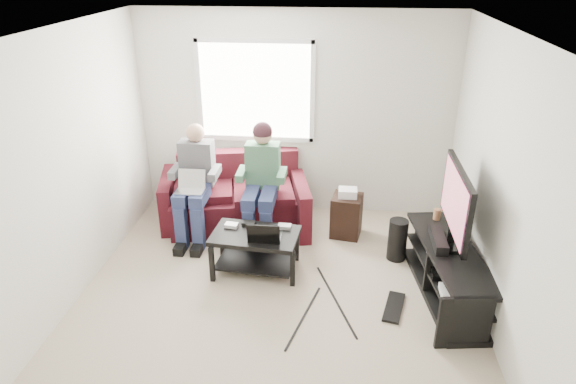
{
  "coord_description": "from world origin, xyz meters",
  "views": [
    {
      "loc": [
        0.55,
        -4.04,
        3.18
      ],
      "look_at": [
        0.08,
        0.6,
        0.99
      ],
      "focal_mm": 32.0,
      "sensor_mm": 36.0,
      "label": 1
    }
  ],
  "objects": [
    {
      "name": "wall_front",
      "position": [
        0.0,
        -2.25,
        1.3
      ],
      "size": [
        4.5,
        0.0,
        4.5
      ],
      "primitive_type": "plane",
      "rotation": [
        -1.57,
        0.0,
        0.0
      ],
      "color": "silver",
      "rests_on": "floor"
    },
    {
      "name": "console_grey",
      "position": [
        1.72,
        0.72,
        0.32
      ],
      "size": [
        0.34,
        0.26,
        0.08
      ],
      "primitive_type": "cube",
      "color": "gray",
      "rests_on": "tv_stand"
    },
    {
      "name": "person_left",
      "position": [
        -1.12,
        1.4,
        0.75
      ],
      "size": [
        0.4,
        0.71,
        1.36
      ],
      "color": "navy",
      "rests_on": "sofa"
    },
    {
      "name": "person_right",
      "position": [
        -0.32,
        1.42,
        0.81
      ],
      "size": [
        0.4,
        0.71,
        1.41
      ],
      "color": "navy",
      "rests_on": "sofa"
    },
    {
      "name": "subwoofer",
      "position": [
        1.27,
        1.06,
        0.24
      ],
      "size": [
        0.21,
        0.21,
        0.49
      ],
      "primitive_type": "cylinder",
      "color": "black",
      "rests_on": "floor"
    },
    {
      "name": "controller_c",
      "position": [
        0.02,
        0.81,
        0.48
      ],
      "size": [
        0.14,
        0.09,
        0.04
      ],
      "primitive_type": "cube",
      "rotation": [
        0.0,
        0.0,
        -0.03
      ],
      "color": "gray",
      "rests_on": "coffee_table"
    },
    {
      "name": "soundbar",
      "position": [
        1.6,
        0.52,
        0.58
      ],
      "size": [
        0.12,
        0.5,
        0.1
      ],
      "primitive_type": "cube",
      "color": "black",
      "rests_on": "tv_stand"
    },
    {
      "name": "end_table",
      "position": [
        0.7,
        1.55,
        0.28
      ],
      "size": [
        0.35,
        0.35,
        0.62
      ],
      "color": "black",
      "rests_on": "floor"
    },
    {
      "name": "controller_b",
      "position": [
        -0.38,
        0.84,
        0.48
      ],
      "size": [
        0.15,
        0.1,
        0.04
      ],
      "primitive_type": "cube",
      "rotation": [
        0.0,
        0.0,
        -0.1
      ],
      "color": "black",
      "rests_on": "coffee_table"
    },
    {
      "name": "console_white",
      "position": [
        1.72,
        0.02,
        0.31
      ],
      "size": [
        0.3,
        0.22,
        0.06
      ],
      "primitive_type": "cube",
      "color": "silver",
      "rests_on": "tv_stand"
    },
    {
      "name": "laptop_silver",
      "position": [
        -1.12,
        1.2,
        0.73
      ],
      "size": [
        0.35,
        0.27,
        0.24
      ],
      "primitive_type": null,
      "rotation": [
        0.0,
        0.0,
        0.16
      ],
      "color": "silver",
      "rests_on": "person_left"
    },
    {
      "name": "ceiling",
      "position": [
        0.0,
        0.0,
        2.6
      ],
      "size": [
        4.5,
        4.5,
        0.0
      ],
      "primitive_type": "plane",
      "rotation": [
        3.14,
        0.0,
        0.0
      ],
      "color": "white",
      "rests_on": "wall_back"
    },
    {
      "name": "wall_left",
      "position": [
        -2.0,
        0.0,
        1.3
      ],
      "size": [
        0.0,
        4.5,
        4.5
      ],
      "primitive_type": "plane",
      "rotation": [
        1.57,
        0.0,
        1.57
      ],
      "color": "silver",
      "rests_on": "floor"
    },
    {
      "name": "wall_back",
      "position": [
        0.0,
        2.25,
        1.3
      ],
      "size": [
        4.5,
        0.0,
        4.5
      ],
      "primitive_type": "plane",
      "rotation": [
        1.57,
        0.0,
        0.0
      ],
      "color": "silver",
      "rests_on": "floor"
    },
    {
      "name": "tv_stand",
      "position": [
        1.72,
        0.42,
        0.24
      ],
      "size": [
        0.7,
        1.67,
        0.53
      ],
      "color": "black",
      "rests_on": "floor"
    },
    {
      "name": "sofa",
      "position": [
        -0.72,
        1.73,
        0.32
      ],
      "size": [
        2.04,
        1.19,
        0.87
      ],
      "color": "#461115",
      "rests_on": "floor"
    },
    {
      "name": "coffee_table",
      "position": [
        -0.28,
        0.66,
        0.34
      ],
      "size": [
        0.96,
        0.64,
        0.46
      ],
      "color": "black",
      "rests_on": "floor"
    },
    {
      "name": "laptop_black",
      "position": [
        -0.16,
        0.58,
        0.58
      ],
      "size": [
        0.35,
        0.25,
        0.24
      ],
      "primitive_type": null,
      "rotation": [
        0.0,
        0.0,
        -0.03
      ],
      "color": "black",
      "rests_on": "coffee_table"
    },
    {
      "name": "window",
      "position": [
        -0.5,
        2.23,
        1.6
      ],
      "size": [
        1.48,
        0.04,
        1.28
      ],
      "color": "white",
      "rests_on": "wall_back"
    },
    {
      "name": "tv",
      "position": [
        1.71,
        0.52,
        0.99
      ],
      "size": [
        0.12,
        1.1,
        0.81
      ],
      "color": "black",
      "rests_on": "tv_stand"
    },
    {
      "name": "wall_right",
      "position": [
        2.0,
        0.0,
        1.3
      ],
      "size": [
        0.0,
        4.5,
        4.5
      ],
      "primitive_type": "plane",
      "rotation": [
        1.57,
        0.0,
        -1.57
      ],
      "color": "silver",
      "rests_on": "floor"
    },
    {
      "name": "keyboard_floor",
      "position": [
        1.17,
        0.13,
        0.01
      ],
      "size": [
        0.27,
        0.51,
        0.03
      ],
      "primitive_type": "cube",
      "rotation": [
        0.0,
        0.0,
        -0.23
      ],
      "color": "black",
      "rests_on": "floor"
    },
    {
      "name": "floor",
      "position": [
        0.0,
        0.0,
        0.0
      ],
      "size": [
        4.5,
        4.5,
        0.0
      ],
      "primitive_type": "plane",
      "color": "#BDA893",
      "rests_on": "ground"
    },
    {
      "name": "drink_cup",
      "position": [
        1.67,
        1.05,
        0.59
      ],
      "size": [
        0.08,
        0.08,
        0.12
      ],
      "primitive_type": "cylinder",
      "color": "#A66E47",
      "rests_on": "tv_stand"
    },
    {
      "name": "controller_a",
      "position": [
        -0.56,
        0.78,
        0.48
      ],
      "size": [
        0.15,
        0.11,
        0.04
      ],
      "primitive_type": "cube",
      "rotation": [
        0.0,
        0.0,
        -0.12
      ],
      "color": "silver",
      "rests_on": "coffee_table"
    },
    {
      "name": "console_black",
      "position": [
        1.72,
        0.37,
        0.32
      ],
      "size": [
        0.38,
        0.3,
        0.07
      ],
      "primitive_type": "cube",
      "color": "black",
      "rests_on": "tv_stand"
    }
  ]
}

